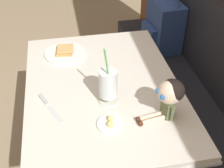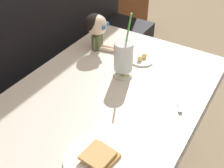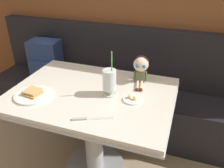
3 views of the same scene
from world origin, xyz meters
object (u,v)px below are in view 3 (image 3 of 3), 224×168
object	(u,v)px
seated_doll	(141,66)
toast_plate	(33,94)
milkshake_glass	(109,81)
backpack	(45,57)
butter_saucer	(132,99)
butter_knife	(86,119)

from	to	relation	value
seated_doll	toast_plate	bearing A→B (deg)	-145.21
milkshake_glass	backpack	bearing A→B (deg)	146.67
milkshake_glass	butter_saucer	size ratio (longest dim) A/B	2.63
milkshake_glass	butter_knife	bearing A→B (deg)	-96.98
milkshake_glass	seated_doll	distance (m)	0.29
milkshake_glass	butter_knife	distance (m)	0.32
milkshake_glass	butter_saucer	distance (m)	0.19
toast_plate	butter_saucer	distance (m)	0.65
backpack	milkshake_glass	bearing A→B (deg)	-33.33
butter_knife	seated_doll	xyz separation A→B (m)	(0.19, 0.55, 0.12)
butter_saucer	backpack	bearing A→B (deg)	150.01
butter_saucer	seated_doll	distance (m)	0.30
butter_saucer	backpack	size ratio (longest dim) A/B	0.30
seated_doll	backpack	distance (m)	1.13
seated_doll	milkshake_glass	bearing A→B (deg)	-120.90
toast_plate	seated_doll	bearing A→B (deg)	34.79
backpack	butter_knife	bearing A→B (deg)	-45.90
butter_knife	butter_saucer	bearing A→B (deg)	54.59
milkshake_glass	backpack	xyz separation A→B (m)	(-0.90, 0.59, -0.18)
milkshake_glass	seated_doll	world-z (taller)	milkshake_glass
toast_plate	backpack	world-z (taller)	backpack
toast_plate	butter_saucer	world-z (taller)	toast_plate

